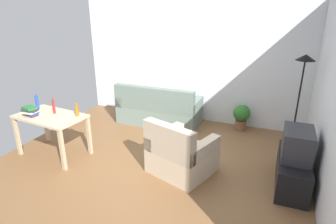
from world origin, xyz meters
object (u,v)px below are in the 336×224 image
book_stack (30,111)px  desk (51,121)px  armchair (180,155)px  bottle_red (54,107)px  bottle_blue (37,102)px  bottle_amber (77,110)px  tv_stand (293,172)px  potted_plant (241,116)px  torchiere_lamp (302,78)px  couch (159,111)px  tv (298,144)px

book_stack → desk: bearing=29.1°
armchair → book_stack: book_stack is taller
desk → bottle_red: size_ratio=4.47×
book_stack → armchair: bearing=9.0°
armchair → bottle_blue: (-2.77, -0.08, 0.56)m
bottle_blue → book_stack: (0.17, -0.33, -0.03)m
desk → bottle_amber: bottle_amber is taller
armchair → bottle_blue: size_ratio=3.99×
armchair → book_stack: bearing=28.0°
tv_stand → armchair: bearing=98.9°
tv_stand → potted_plant: size_ratio=1.93×
torchiere_lamp → desk: 4.38m
bottle_red → book_stack: 0.38m
tv_stand → bottle_amber: bearing=96.1°
desk → book_stack: size_ratio=4.71×
couch → bottle_amber: bearing=68.8°
couch → bottle_blue: bearing=48.1°
torchiere_lamp → bottle_red: 4.30m
bottle_amber → book_stack: bearing=-158.0°
tv → book_stack: book_stack is taller
torchiere_lamp → armchair: size_ratio=1.61×
bottle_red → desk: bearing=-93.0°
couch → potted_plant: size_ratio=3.21×
torchiere_lamp → armchair: torchiere_lamp is taller
bottle_amber → armchair: bearing=3.4°
tv_stand → book_stack: 4.37m
desk → potted_plant: (3.00, 2.33, -0.32)m
couch → bottle_blue: bottle_blue is taller
tv_stand → tv: (0.00, 0.00, 0.46)m
tv_stand → armchair: armchair is taller
armchair → bottle_blue: 2.82m
book_stack → couch: bearing=55.9°
potted_plant → bottle_red: bearing=-143.5°
tv_stand → bottle_red: size_ratio=3.87×
tv → potted_plant: 2.09m
torchiere_lamp → tv: bearing=-89.8°
couch → bottle_amber: 2.07m
tv → torchiere_lamp: 1.30m
desk → potted_plant: size_ratio=2.23×
bottle_red → torchiere_lamp: bearing=20.6°
torchiere_lamp → potted_plant: 1.64m
tv_stand → bottle_red: 4.07m
bottle_red → bottle_amber: bottle_red is taller
armchair → bottle_red: bearing=22.7°
armchair → bottle_amber: (-1.85, -0.11, 0.54)m
tv → book_stack: bearing=99.0°
couch → bottle_blue: 2.52m
bottle_red → tv: bearing=5.9°
torchiere_lamp → book_stack: 4.66m
tv_stand → bottle_blue: bottle_blue is taller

